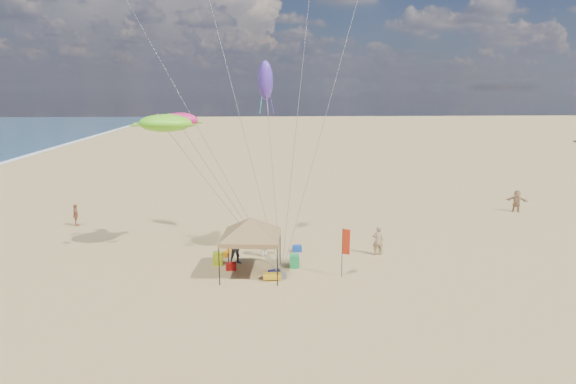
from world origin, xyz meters
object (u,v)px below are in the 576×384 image
canopy_tent (251,220)px  cooler_red (231,266)px  cooler_blue (297,248)px  person_far_a (76,215)px  person_far_c (517,201)px  person_near_a (378,241)px  person_near_c (264,244)px  beach_cart (272,276)px  chair_green (294,261)px  person_near_b (237,248)px  chair_yellow (218,259)px  feather_flag (345,245)px

canopy_tent → cooler_red: 3.10m
cooler_blue → person_far_a: person_far_a is taller
canopy_tent → person_far_c: canopy_tent is taller
person_near_a → person_near_c: 6.65m
beach_cart → person_far_a: (-13.66, 10.47, 0.59)m
canopy_tent → beach_cart: bearing=-36.1°
chair_green → person_far_c: person_far_c is taller
cooler_red → person_near_b: size_ratio=0.29×
chair_yellow → person_near_b: 1.20m
chair_yellow → chair_green: bearing=-8.7°
cooler_blue → chair_yellow: 4.93m
person_near_b → person_near_c: (1.53, 1.14, -0.17)m
cooler_blue → chair_green: bearing=-97.6°
canopy_tent → chair_green: 3.63m
cooler_red → person_near_a: bearing=12.4°
canopy_tent → person_far_a: 16.05m
cooler_red → chair_green: chair_green is taller
cooler_red → chair_green: size_ratio=0.77×
chair_green → person_near_a: person_near_a is taller
cooler_blue → chair_yellow: (-4.55, -1.89, 0.16)m
feather_flag → person_far_c: 20.17m
cooler_blue → beach_cart: (-1.60, -4.19, 0.01)m
cooler_blue → person_far_c: size_ratio=0.31×
feather_flag → person_near_a: size_ratio=1.51×
chair_green → canopy_tent: bearing=-159.5°
person_near_b → person_far_c: 23.80m
person_far_c → canopy_tent: bearing=-124.8°
person_far_a → person_far_c: 33.35m
person_near_a → person_near_b: 8.24m
canopy_tent → cooler_red: (-1.11, 0.70, -2.80)m
person_near_b → beach_cart: bearing=-63.7°
cooler_red → person_near_c: bearing=48.0°
canopy_tent → person_far_a: (-12.60, 9.70, -2.20)m
person_near_b → canopy_tent: bearing=-74.6°
canopy_tent → feather_flag: 5.01m
chair_green → person_far_c: (18.37, 10.85, 0.53)m
cooler_red → person_near_a: size_ratio=0.31×
cooler_blue → person_near_c: (-1.97, -0.70, 0.58)m
person_near_a → person_far_a: bearing=-20.8°
person_near_a → person_far_c: 16.18m
chair_yellow → cooler_blue: bearing=22.6°
person_near_a → cooler_blue: bearing=-11.3°
chair_green → person_far_c: size_ratio=0.40×
cooler_red → chair_yellow: (-0.77, 0.81, 0.16)m
person_near_a → person_near_c: (-6.65, 0.14, -0.11)m
canopy_tent → chair_yellow: bearing=141.2°
beach_cart → person_near_c: (-0.37, 3.49, 0.57)m
cooler_blue → person_near_a: 4.80m
person_near_a → person_near_b: size_ratio=0.94×
cooler_red → person_near_c: (1.81, 2.01, 0.58)m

